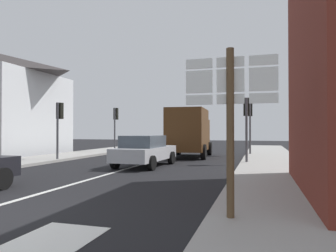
{
  "coord_description": "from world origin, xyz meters",
  "views": [
    {
      "loc": [
        5.71,
        -4.93,
        1.71
      ],
      "look_at": [
        1.26,
        10.28,
        1.93
      ],
      "focal_mm": 33.86,
      "sensor_mm": 36.0,
      "label": 1
    }
  ],
  "objects_px": {
    "route_sign_post": "(230,114)",
    "traffic_light_far_left": "(116,120)",
    "traffic_light_far_right": "(250,117)",
    "sedan_far": "(145,150)",
    "delivery_truck": "(189,131)",
    "traffic_light_near_right": "(247,115)",
    "traffic_light_near_left": "(59,118)"
  },
  "relations": [
    {
      "from": "sedan_far",
      "to": "traffic_light_far_right",
      "type": "relative_size",
      "value": 1.19
    },
    {
      "from": "sedan_far",
      "to": "traffic_light_near_right",
      "type": "bearing_deg",
      "value": 26.5
    },
    {
      "from": "sedan_far",
      "to": "route_sign_post",
      "type": "bearing_deg",
      "value": -60.15
    },
    {
      "from": "traffic_light_near_right",
      "to": "route_sign_post",
      "type": "bearing_deg",
      "value": -89.23
    },
    {
      "from": "traffic_light_far_left",
      "to": "traffic_light_near_right",
      "type": "distance_m",
      "value": 11.69
    },
    {
      "from": "sedan_far",
      "to": "delivery_truck",
      "type": "distance_m",
      "value": 5.83
    },
    {
      "from": "traffic_light_near_right",
      "to": "traffic_light_far_left",
      "type": "bearing_deg",
      "value": 149.62
    },
    {
      "from": "route_sign_post",
      "to": "traffic_light_near_left",
      "type": "height_order",
      "value": "traffic_light_near_left"
    },
    {
      "from": "delivery_truck",
      "to": "traffic_light_far_left",
      "type": "distance_m",
      "value": 6.91
    },
    {
      "from": "delivery_truck",
      "to": "route_sign_post",
      "type": "bearing_deg",
      "value": -74.58
    },
    {
      "from": "sedan_far",
      "to": "traffic_light_near_left",
      "type": "relative_size",
      "value": 1.31
    },
    {
      "from": "route_sign_post",
      "to": "traffic_light_far_left",
      "type": "xyz_separation_m",
      "value": [
        -10.23,
        16.5,
        0.55
      ]
    },
    {
      "from": "route_sign_post",
      "to": "traffic_light_far_left",
      "type": "height_order",
      "value": "traffic_light_far_left"
    },
    {
      "from": "traffic_light_far_right",
      "to": "traffic_light_near_right",
      "type": "relative_size",
      "value": 1.07
    },
    {
      "from": "delivery_truck",
      "to": "traffic_light_near_right",
      "type": "bearing_deg",
      "value": -42.42
    },
    {
      "from": "traffic_light_far_left",
      "to": "traffic_light_near_left",
      "type": "xyz_separation_m",
      "value": [
        -0.0,
        -7.13,
        -0.15
      ]
    },
    {
      "from": "traffic_light_near_left",
      "to": "route_sign_post",
      "type": "bearing_deg",
      "value": -42.47
    },
    {
      "from": "sedan_far",
      "to": "traffic_light_far_right",
      "type": "xyz_separation_m",
      "value": [
        4.61,
        8.11,
        1.89
      ]
    },
    {
      "from": "delivery_truck",
      "to": "sedan_far",
      "type": "bearing_deg",
      "value": -98.99
    },
    {
      "from": "delivery_truck",
      "to": "traffic_light_far_right",
      "type": "relative_size",
      "value": 1.42
    },
    {
      "from": "traffic_light_far_left",
      "to": "traffic_light_near_left",
      "type": "height_order",
      "value": "traffic_light_far_left"
    },
    {
      "from": "route_sign_post",
      "to": "traffic_light_far_left",
      "type": "relative_size",
      "value": 0.93
    },
    {
      "from": "sedan_far",
      "to": "traffic_light_far_right",
      "type": "bearing_deg",
      "value": 60.38
    },
    {
      "from": "traffic_light_far_left",
      "to": "sedan_far",
      "type": "bearing_deg",
      "value": -56.31
    },
    {
      "from": "traffic_light_far_right",
      "to": "traffic_light_far_left",
      "type": "height_order",
      "value": "traffic_light_far_right"
    },
    {
      "from": "traffic_light_far_right",
      "to": "delivery_truck",
      "type": "bearing_deg",
      "value": -146.88
    },
    {
      "from": "traffic_light_near_left",
      "to": "traffic_light_near_right",
      "type": "relative_size",
      "value": 0.97
    },
    {
      "from": "route_sign_post",
      "to": "traffic_light_near_left",
      "type": "distance_m",
      "value": 13.87
    },
    {
      "from": "sedan_far",
      "to": "traffic_light_near_left",
      "type": "distance_m",
      "value": 5.82
    },
    {
      "from": "route_sign_post",
      "to": "traffic_light_far_right",
      "type": "relative_size",
      "value": 0.89
    },
    {
      "from": "route_sign_post",
      "to": "traffic_light_far_right",
      "type": "xyz_separation_m",
      "value": [
        -0.14,
        16.4,
        0.65
      ]
    },
    {
      "from": "delivery_truck",
      "to": "traffic_light_near_left",
      "type": "bearing_deg",
      "value": -144.1
    }
  ]
}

